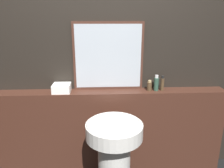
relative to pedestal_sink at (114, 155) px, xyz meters
The scene contains 8 objects.
wall_back 0.96m from the pedestal_sink, 96.22° to the left, with size 8.00×0.06×2.50m.
vanity_counter 0.49m from the pedestal_sink, 97.90° to the left, with size 2.59×0.20×0.96m.
pedestal_sink is the anchor object (origin of this frame).
mirror 0.99m from the pedestal_sink, 92.99° to the left, with size 0.73×0.03×0.71m.
towel_stack 0.87m from the pedestal_sink, 137.00° to the left, with size 0.18×0.17×0.09m.
shampoo_bottle 0.81m from the pedestal_sink, 50.26° to the left, with size 0.05×0.05×0.11m.
conditioner_bottle 0.86m from the pedestal_sink, 45.59° to the left, with size 0.05×0.05×0.17m.
lotion_bottle 0.90m from the pedestal_sink, 41.91° to the left, with size 0.04×0.04×0.16m.
Camera 1 is at (-0.04, -1.01, 1.70)m, focal length 35.00 mm.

